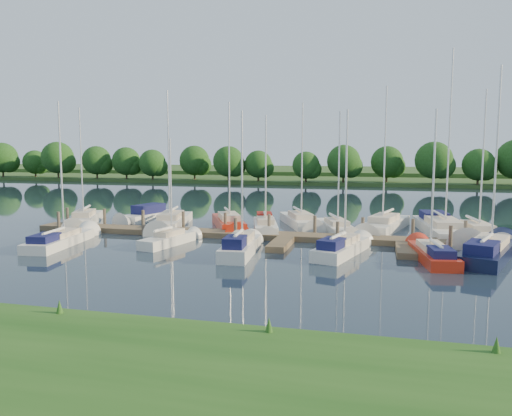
% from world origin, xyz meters
% --- Properties ---
extents(ground, '(260.00, 260.00, 0.00)m').
position_xyz_m(ground, '(0.00, 0.00, 0.00)').
color(ground, '#192433').
rests_on(ground, ground).
extents(near_bank, '(90.00, 10.00, 0.50)m').
position_xyz_m(near_bank, '(0.00, -16.00, 0.25)').
color(near_bank, '#1B4614').
rests_on(near_bank, ground).
extents(dock, '(40.00, 6.00, 0.40)m').
position_xyz_m(dock, '(0.00, 7.31, 0.20)').
color(dock, '#4D3E2B').
rests_on(dock, ground).
extents(mooring_pilings, '(38.24, 2.84, 2.00)m').
position_xyz_m(mooring_pilings, '(0.00, 8.43, 0.60)').
color(mooring_pilings, '#473D33').
rests_on(mooring_pilings, ground).
extents(far_shore, '(180.00, 30.00, 0.60)m').
position_xyz_m(far_shore, '(0.00, 75.00, 0.30)').
color(far_shore, '#25481C').
rests_on(far_shore, ground).
extents(distant_hill, '(220.00, 40.00, 1.40)m').
position_xyz_m(distant_hill, '(0.00, 100.00, 0.70)').
color(distant_hill, '#3C5826').
rests_on(distant_hill, ground).
extents(treeline, '(144.56, 9.73, 8.26)m').
position_xyz_m(treeline, '(6.75, 61.74, 4.14)').
color(treeline, '#38281C').
rests_on(treeline, ground).
extents(sailboat_n_0, '(4.25, 7.97, 10.35)m').
position_xyz_m(sailboat_n_0, '(-18.50, 10.94, 0.28)').
color(sailboat_n_0, silver).
rests_on(sailboat_n_0, ground).
extents(motorboat, '(3.28, 6.62, 1.81)m').
position_xyz_m(motorboat, '(-14.21, 14.26, 0.36)').
color(motorboat, silver).
rests_on(motorboat, ground).
extents(sailboat_n_2, '(3.63, 9.20, 11.61)m').
position_xyz_m(sailboat_n_2, '(-10.58, 11.24, 0.28)').
color(sailboat_n_2, silver).
rests_on(sailboat_n_2, ground).
extents(sailboat_n_3, '(4.80, 8.01, 10.62)m').
position_xyz_m(sailboat_n_3, '(-5.63, 11.76, 0.28)').
color(sailboat_n_3, '#AE2210').
rests_on(sailboat_n_3, ground).
extents(sailboat_n_4, '(3.30, 7.34, 9.44)m').
position_xyz_m(sailboat_n_4, '(-2.42, 11.07, 0.33)').
color(sailboat_n_4, silver).
rests_on(sailboat_n_4, ground).
extents(sailboat_n_5, '(4.59, 8.20, 10.66)m').
position_xyz_m(sailboat_n_5, '(-0.12, 14.37, 0.28)').
color(sailboat_n_5, silver).
rests_on(sailboat_n_5, ground).
extents(sailboat_n_6, '(3.84, 7.55, 9.66)m').
position_xyz_m(sailboat_n_6, '(3.14, 11.81, 0.27)').
color(sailboat_n_6, silver).
rests_on(sailboat_n_6, ground).
extents(sailboat_n_7, '(4.17, 9.23, 11.76)m').
position_xyz_m(sailboat_n_7, '(6.67, 13.50, 0.28)').
color(sailboat_n_7, silver).
rests_on(sailboat_n_7, ground).
extents(sailboat_n_8, '(3.83, 11.40, 14.21)m').
position_xyz_m(sailboat_n_8, '(11.08, 12.72, 0.33)').
color(sailboat_n_8, silver).
rests_on(sailboat_n_8, ground).
extents(sailboat_n_9, '(3.08, 8.80, 11.07)m').
position_xyz_m(sailboat_n_9, '(13.35, 11.84, 0.27)').
color(sailboat_n_9, silver).
rests_on(sailboat_n_9, ground).
extents(sailboat_s_0, '(2.69, 7.95, 9.97)m').
position_xyz_m(sailboat_s_0, '(-14.59, 2.18, 0.31)').
color(sailboat_s_0, silver).
rests_on(sailboat_s_0, ground).
extents(sailboat_s_1, '(2.38, 5.76, 7.54)m').
position_xyz_m(sailboat_s_1, '(-7.49, 4.03, 0.28)').
color(sailboat_s_1, silver).
rests_on(sailboat_s_1, ground).
extents(sailboat_s_2, '(2.12, 7.03, 9.28)m').
position_xyz_m(sailboat_s_2, '(-1.96, 2.28, 0.35)').
color(sailboat_s_2, silver).
rests_on(sailboat_s_2, ground).
extents(sailboat_s_3, '(3.25, 7.16, 9.28)m').
position_xyz_m(sailboat_s_3, '(4.15, 3.69, 0.33)').
color(sailboat_s_3, silver).
rests_on(sailboat_s_3, ground).
extents(sailboat_s_4, '(2.55, 7.21, 9.13)m').
position_xyz_m(sailboat_s_4, '(9.38, 3.39, 0.31)').
color(sailboat_s_4, '#AE2210').
rests_on(sailboat_s_4, ground).
extents(sailboat_s_5, '(4.79, 9.16, 11.78)m').
position_xyz_m(sailboat_s_5, '(12.75, 4.69, 0.34)').
color(sailboat_s_5, black).
rests_on(sailboat_s_5, ground).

